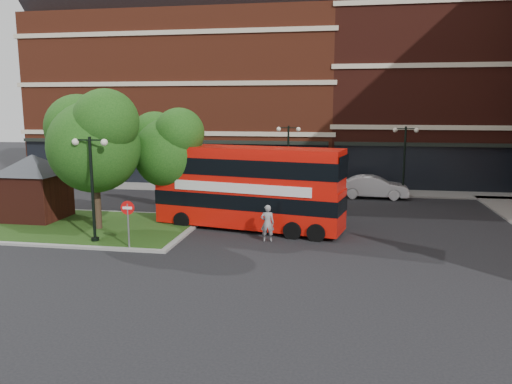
% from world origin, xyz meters
% --- Properties ---
extents(ground, '(120.00, 120.00, 0.00)m').
position_xyz_m(ground, '(0.00, 0.00, 0.00)').
color(ground, black).
rests_on(ground, ground).
extents(pavement_far, '(44.00, 3.00, 0.12)m').
position_xyz_m(pavement_far, '(0.00, 16.50, 0.06)').
color(pavement_far, slate).
rests_on(pavement_far, ground).
extents(terrace_far_left, '(26.00, 12.00, 14.00)m').
position_xyz_m(terrace_far_left, '(-8.00, 24.00, 7.00)').
color(terrace_far_left, maroon).
rests_on(terrace_far_left, ground).
extents(terrace_far_right, '(18.00, 12.00, 16.00)m').
position_xyz_m(terrace_far_right, '(14.00, 24.00, 8.00)').
color(terrace_far_right, '#471911').
rests_on(terrace_far_right, ground).
extents(traffic_island, '(12.60, 7.60, 0.15)m').
position_xyz_m(traffic_island, '(-8.00, 3.00, 0.07)').
color(traffic_island, gray).
rests_on(traffic_island, ground).
extents(kiosk, '(6.51, 6.51, 3.60)m').
position_xyz_m(kiosk, '(-11.00, 4.00, 2.32)').
color(kiosk, '#471911').
rests_on(kiosk, traffic_island).
extents(tree_island_west, '(5.40, 4.71, 7.21)m').
position_xyz_m(tree_island_west, '(-6.60, 2.58, 4.79)').
color(tree_island_west, '#2D2116').
rests_on(tree_island_west, ground).
extents(tree_island_east, '(4.46, 3.90, 6.29)m').
position_xyz_m(tree_island_east, '(-3.58, 5.06, 4.24)').
color(tree_island_east, '#2D2116').
rests_on(tree_island_east, ground).
extents(lamp_island, '(1.72, 0.36, 5.00)m').
position_xyz_m(lamp_island, '(-5.50, 0.20, 2.83)').
color(lamp_island, black).
rests_on(lamp_island, ground).
extents(lamp_far_left, '(1.72, 0.36, 5.00)m').
position_xyz_m(lamp_far_left, '(2.00, 14.50, 2.83)').
color(lamp_far_left, black).
rests_on(lamp_far_left, ground).
extents(lamp_far_right, '(1.72, 0.36, 5.00)m').
position_xyz_m(lamp_far_right, '(10.00, 14.50, 2.83)').
color(lamp_far_right, black).
rests_on(lamp_far_right, ground).
extents(bus, '(10.09, 4.17, 3.76)m').
position_xyz_m(bus, '(1.04, 4.28, 2.47)').
color(bus, red).
rests_on(bus, ground).
extents(woman, '(0.70, 0.50, 1.77)m').
position_xyz_m(woman, '(2.38, 2.00, 0.89)').
color(woman, gray).
rests_on(woman, ground).
extents(car_silver, '(4.09, 1.65, 1.39)m').
position_xyz_m(car_silver, '(-4.86, 16.00, 0.70)').
color(car_silver, '#A1A4A8').
rests_on(car_silver, ground).
extents(car_white, '(4.81, 1.85, 1.57)m').
position_xyz_m(car_white, '(8.02, 14.50, 0.78)').
color(car_white, white).
rests_on(car_white, ground).
extents(no_entry_sign, '(0.62, 0.08, 2.24)m').
position_xyz_m(no_entry_sign, '(-3.50, -0.50, 1.60)').
color(no_entry_sign, slate).
rests_on(no_entry_sign, ground).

